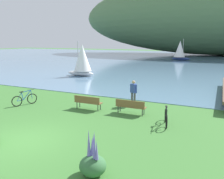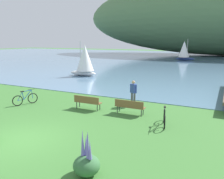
{
  "view_description": "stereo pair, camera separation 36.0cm",
  "coord_description": "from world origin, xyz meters",
  "px_view_note": "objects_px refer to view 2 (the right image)",
  "views": [
    {
      "loc": [
        7.53,
        -6.86,
        4.32
      ],
      "look_at": [
        0.86,
        7.24,
        1.0
      ],
      "focal_mm": 37.08,
      "sensor_mm": 36.0,
      "label": 1
    },
    {
      "loc": [
        7.86,
        -6.7,
        4.32
      ],
      "look_at": [
        0.86,
        7.24,
        1.0
      ],
      "focal_mm": 37.08,
      "sensor_mm": 36.0,
      "label": 2
    }
  ],
  "objects_px": {
    "sailboat_nearest_to_shore": "(85,60)",
    "sailboat_mid_bay": "(184,50)",
    "park_bench_near_camera": "(130,106)",
    "bicycle_leaning_near_bench": "(25,99)",
    "park_bench_further_along": "(87,101)",
    "bicycle_beside_path": "(164,118)",
    "person_at_shoreline": "(133,91)"
  },
  "relations": [
    {
      "from": "bicycle_beside_path",
      "to": "bicycle_leaning_near_bench",
      "type": "bearing_deg",
      "value": -178.06
    },
    {
      "from": "bicycle_leaning_near_bench",
      "to": "sailboat_mid_bay",
      "type": "distance_m",
      "value": 41.7
    },
    {
      "from": "person_at_shoreline",
      "to": "sailboat_mid_bay",
      "type": "xyz_separation_m",
      "value": [
        -3.28,
        38.45,
        1.22
      ]
    },
    {
      "from": "person_at_shoreline",
      "to": "sailboat_mid_bay",
      "type": "bearing_deg",
      "value": 94.87
    },
    {
      "from": "bicycle_beside_path",
      "to": "sailboat_nearest_to_shore",
      "type": "bearing_deg",
      "value": 136.35
    },
    {
      "from": "park_bench_further_along",
      "to": "bicycle_leaning_near_bench",
      "type": "relative_size",
      "value": 1.08
    },
    {
      "from": "park_bench_further_along",
      "to": "bicycle_beside_path",
      "type": "bearing_deg",
      "value": -7.08
    },
    {
      "from": "bicycle_beside_path",
      "to": "person_at_shoreline",
      "type": "distance_m",
      "value": 3.98
    },
    {
      "from": "bicycle_beside_path",
      "to": "person_at_shoreline",
      "type": "xyz_separation_m",
      "value": [
        -2.82,
        2.75,
        0.58
      ]
    },
    {
      "from": "park_bench_further_along",
      "to": "person_at_shoreline",
      "type": "relative_size",
      "value": 1.06
    },
    {
      "from": "sailboat_mid_bay",
      "to": "person_at_shoreline",
      "type": "bearing_deg",
      "value": -85.13
    },
    {
      "from": "park_bench_near_camera",
      "to": "bicycle_beside_path",
      "type": "xyz_separation_m",
      "value": [
        2.31,
        -0.89,
        -0.12
      ]
    },
    {
      "from": "park_bench_near_camera",
      "to": "park_bench_further_along",
      "type": "relative_size",
      "value": 1.0
    },
    {
      "from": "bicycle_leaning_near_bench",
      "to": "sailboat_mid_bay",
      "type": "bearing_deg",
      "value": 85.28
    },
    {
      "from": "sailboat_nearest_to_shore",
      "to": "sailboat_mid_bay",
      "type": "relative_size",
      "value": 0.91
    },
    {
      "from": "park_bench_near_camera",
      "to": "bicycle_beside_path",
      "type": "bearing_deg",
      "value": -21.08
    },
    {
      "from": "park_bench_near_camera",
      "to": "bicycle_leaning_near_bench",
      "type": "height_order",
      "value": "bicycle_leaning_near_bench"
    },
    {
      "from": "sailboat_mid_bay",
      "to": "park_bench_further_along",
      "type": "bearing_deg",
      "value": -88.61
    },
    {
      "from": "park_bench_further_along",
      "to": "sailboat_nearest_to_shore",
      "type": "distance_m",
      "value": 14.21
    },
    {
      "from": "bicycle_leaning_near_bench",
      "to": "bicycle_beside_path",
      "type": "bearing_deg",
      "value": 1.94
    },
    {
      "from": "park_bench_near_camera",
      "to": "bicycle_leaning_near_bench",
      "type": "distance_m",
      "value": 7.31
    },
    {
      "from": "person_at_shoreline",
      "to": "sailboat_mid_bay",
      "type": "relative_size",
      "value": 0.37
    },
    {
      "from": "bicycle_beside_path",
      "to": "sailboat_mid_bay",
      "type": "height_order",
      "value": "sailboat_mid_bay"
    },
    {
      "from": "bicycle_beside_path",
      "to": "sailboat_mid_bay",
      "type": "xyz_separation_m",
      "value": [
        -6.09,
        41.2,
        1.8
      ]
    },
    {
      "from": "bicycle_leaning_near_bench",
      "to": "person_at_shoreline",
      "type": "bearing_deg",
      "value": 24.62
    },
    {
      "from": "person_at_shoreline",
      "to": "bicycle_leaning_near_bench",
      "type": "bearing_deg",
      "value": -155.38
    },
    {
      "from": "park_bench_further_along",
      "to": "sailboat_nearest_to_shore",
      "type": "relative_size",
      "value": 0.43
    },
    {
      "from": "bicycle_leaning_near_bench",
      "to": "bicycle_beside_path",
      "type": "relative_size",
      "value": 0.97
    },
    {
      "from": "bicycle_leaning_near_bench",
      "to": "person_at_shoreline",
      "type": "relative_size",
      "value": 0.98
    },
    {
      "from": "bicycle_beside_path",
      "to": "person_at_shoreline",
      "type": "height_order",
      "value": "person_at_shoreline"
    },
    {
      "from": "park_bench_near_camera",
      "to": "sailboat_nearest_to_shore",
      "type": "xyz_separation_m",
      "value": [
        -10.66,
        11.48,
        1.49
      ]
    },
    {
      "from": "park_bench_near_camera",
      "to": "person_at_shoreline",
      "type": "bearing_deg",
      "value": 105.3
    }
  ]
}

